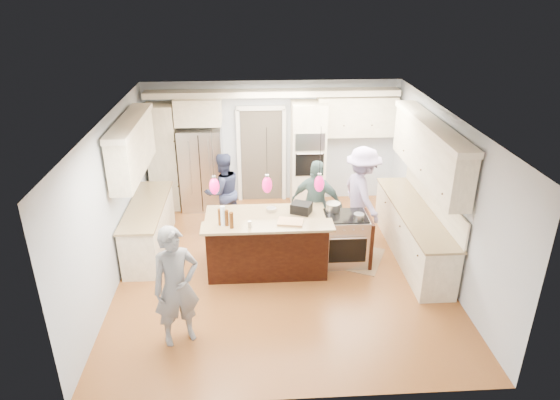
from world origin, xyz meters
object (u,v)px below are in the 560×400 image
at_px(refrigerator, 202,169).
at_px(person_far_left, 223,192).
at_px(island_range, 346,239).
at_px(kitchen_island, 267,242).
at_px(person_bar_end, 176,287).

xyz_separation_m(refrigerator, person_far_left, (0.49, -1.04, -0.10)).
height_order(refrigerator, island_range, refrigerator).
relative_size(kitchen_island, island_range, 2.28).
bearing_deg(person_far_left, island_range, 118.05).
bearing_deg(refrigerator, island_range, -42.59).
bearing_deg(island_range, kitchen_island, -176.93).
bearing_deg(island_range, person_bar_end, -144.16).
bearing_deg(kitchen_island, person_bar_end, -124.58).
bearing_deg(person_bar_end, refrigerator, 65.65).
bearing_deg(kitchen_island, refrigerator, 116.94).
relative_size(refrigerator, island_range, 1.96).
bearing_deg(person_far_left, person_bar_end, 53.24).
xyz_separation_m(refrigerator, person_bar_end, (0.01, -4.44, -0.02)).
bearing_deg(refrigerator, person_bar_end, -89.82).
height_order(person_bar_end, person_far_left, person_bar_end).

